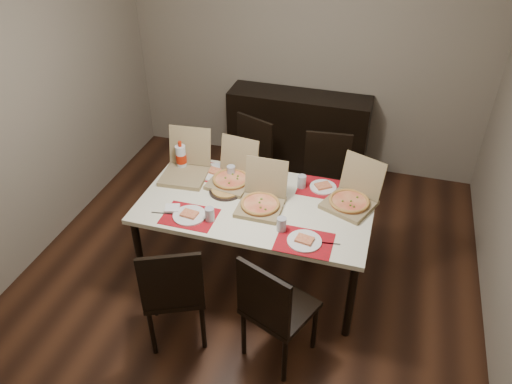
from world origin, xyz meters
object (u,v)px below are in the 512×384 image
chair_far_right (325,179)px  soda_bottle (181,158)px  chair_near_left (174,290)px  sideboard (298,133)px  chair_far_left (247,161)px  pizza_box_center (261,201)px  dip_bowl (275,193)px  dining_table (256,209)px  chair_near_right (274,308)px

chair_far_right → soda_bottle: 1.34m
chair_far_right → chair_near_left: bearing=-114.5°
sideboard → chair_far_left: size_ratio=1.61×
pizza_box_center → soda_bottle: (-0.80, 0.32, 0.06)m
pizza_box_center → chair_near_left: bearing=-116.8°
pizza_box_center → dip_bowl: pizza_box_center is taller
chair_far_right → dip_bowl: size_ratio=7.15×
chair_near_left → chair_far_left: 1.77m
dining_table → chair_near_right: (0.36, -0.79, -0.17)m
dining_table → pizza_box_center: size_ratio=4.83×
pizza_box_center → dip_bowl: size_ratio=2.86×
pizza_box_center → soda_bottle: pizza_box_center is taller
chair_near_left → chair_far_right: bearing=65.5°
chair_far_right → pizza_box_center: 0.99m
chair_far_left → soda_bottle: 0.83m
soda_bottle → sideboard: bearing=64.4°
dip_bowl → soda_bottle: (-0.87, 0.14, 0.10)m
chair_near_left → pizza_box_center: (0.40, 0.80, 0.29)m
chair_near_left → chair_far_left: size_ratio=1.00×
sideboard → chair_far_right: chair_far_right is taller
dining_table → chair_far_right: size_ratio=1.94×
sideboard → dip_bowl: bearing=-84.2°
chair_far_right → dining_table: bearing=-116.2°
chair_near_right → soda_bottle: (-1.11, 1.08, 0.35)m
chair_near_left → soda_bottle: soda_bottle is taller
chair_far_right → pizza_box_center: pizza_box_center is taller
chair_far_right → pizza_box_center: (-0.36, -0.88, 0.29)m
chair_near_right → soda_bottle: 1.59m
chair_near_right → pizza_box_center: 0.87m
chair_near_right → chair_near_left: bearing=-176.7°
chair_far_right → sideboard: bearing=116.6°
chair_near_left → sideboard: bearing=83.3°
chair_near_left → chair_near_right: bearing=3.3°
sideboard → dining_table: bearing=-88.5°
chair_far_left → soda_bottle: bearing=-120.2°
chair_far_right → dip_bowl: chair_far_right is taller
sideboard → dining_table: sideboard is taller
soda_bottle → chair_near_right: bearing=-44.2°
chair_far_left → chair_far_right: (0.78, -0.10, 0.00)m
dining_table → chair_far_right: chair_far_right is taller
chair_far_right → soda_bottle: size_ratio=3.44×
chair_near_right → sideboard: bearing=99.1°
dining_table → pizza_box_center: pizza_box_center is taller
dining_table → chair_near_right: bearing=-65.5°
chair_near_right → pizza_box_center: pizza_box_center is taller
chair_near_right → chair_far_right: bearing=88.2°
dining_table → dip_bowl: bearing=51.8°
chair_near_left → chair_near_right: same height
dining_table → dip_bowl: dip_bowl is taller
chair_far_left → chair_far_right: size_ratio=1.00×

